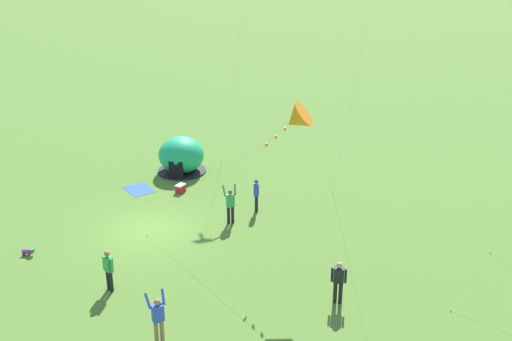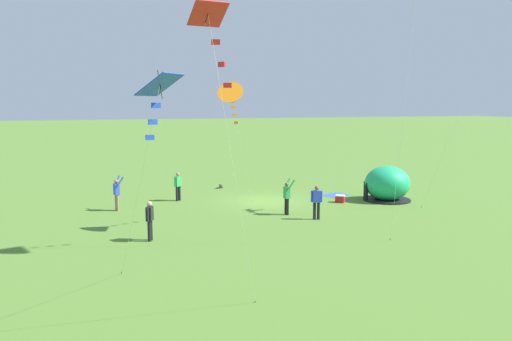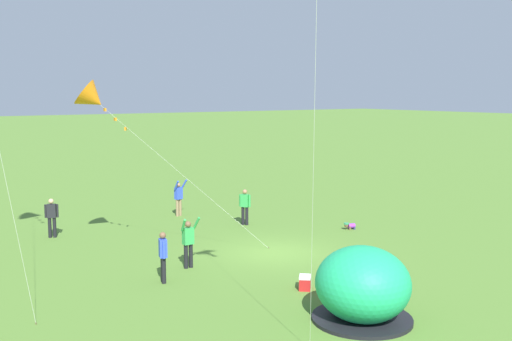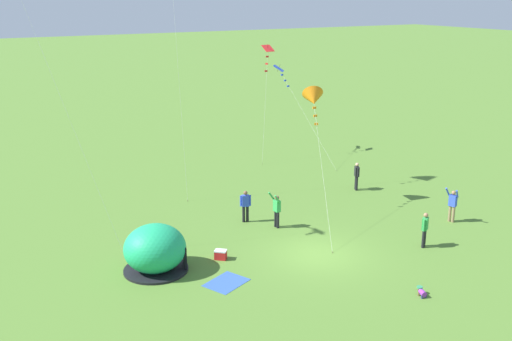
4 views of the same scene
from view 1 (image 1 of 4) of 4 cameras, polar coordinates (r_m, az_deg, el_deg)
The scene contains 11 objects.
ground_plane at distance 28.56m, azimuth -10.03°, elevation -5.57°, with size 300.00×300.00×0.00m, color #517A2D.
popup_tent at distance 34.77m, azimuth -7.13°, elevation 1.41°, with size 2.81×2.81×2.10m.
picnic_blanket at distance 33.05m, azimuth -11.09°, elevation -1.78°, with size 1.70×1.30×0.01m, color #3359A5.
cooler_box at distance 32.28m, azimuth -7.20°, elevation -1.69°, with size 0.64×0.63×0.44m.
toddler_crawling at distance 27.73m, azimuth -20.85°, elevation -7.21°, with size 0.35×0.55×0.32m.
person_with_toddler at distance 28.36m, azimuth -2.46°, elevation -3.20°, with size 0.48×0.68×1.89m.
person_near_tent at distance 23.85m, azimuth -13.88°, elevation -9.05°, with size 0.51×0.41×1.72m.
person_far_back at distance 22.66m, azimuth 7.86°, elevation -10.32°, with size 0.38×0.55×1.72m.
person_strolling at distance 29.53m, azimuth 0.04°, elevation -2.21°, with size 0.57×0.34×1.72m.
person_flying_kite at distance 20.73m, azimuth -9.31°, elevation -13.66°, with size 0.58×0.70×1.89m.
kite_orange at distance 23.73m, azimuth 3.84°, elevation 4.89°, with size 3.78×6.97×6.78m.
Camera 1 is at (25.51, -0.30, 12.83)m, focal length 42.00 mm.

